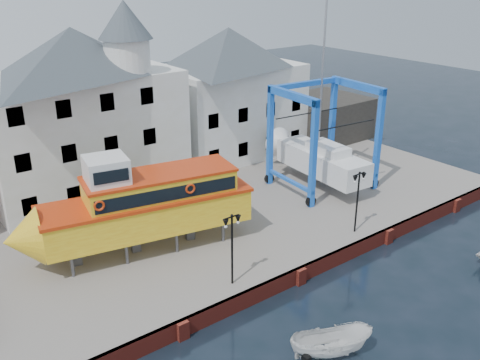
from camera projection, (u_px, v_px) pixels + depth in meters
ground at (300, 284)px, 31.06m from camera, size 140.00×140.00×0.00m
hardstanding at (196, 211)px, 38.94m from camera, size 44.00×22.00×1.00m
quay_wall at (299, 275)px, 30.95m from camera, size 44.00×0.47×1.00m
building_white_main at (81, 110)px, 39.03m from camera, size 14.00×8.30×14.00m
building_white_right at (229, 92)px, 47.59m from camera, size 12.00×8.00×11.20m
shed_dark at (322, 118)px, 53.13m from camera, size 8.00×7.00×4.00m
lamp_post_left at (232, 232)px, 28.10m from camera, size 1.12×0.32×4.20m
lamp_post_right at (359, 187)px, 33.75m from camera, size 1.12×0.32×4.20m
tour_boat at (133, 207)px, 31.50m from camera, size 14.77×6.13×6.26m
travel_lift at (315, 152)px, 41.88m from camera, size 7.54×10.22×15.15m
motorboat_a at (330, 355)px, 25.43m from camera, size 4.26×3.19×1.55m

